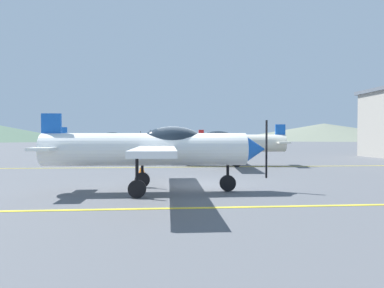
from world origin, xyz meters
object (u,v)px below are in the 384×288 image
(airplane_near, at_px, (155,148))
(traffic_cone_front, at_px, (142,168))
(airplane_mid, at_px, (227,142))
(airplane_far, at_px, (105,141))
(airplane_back, at_px, (174,140))
(car_sedan, at_px, (267,143))

(airplane_near, distance_m, traffic_cone_front, 5.68)
(airplane_near, distance_m, airplane_mid, 10.51)
(airplane_far, relative_size, traffic_cone_front, 14.20)
(airplane_mid, xyz_separation_m, traffic_cone_front, (-4.90, -4.14, -1.12))
(airplane_near, xyz_separation_m, airplane_back, (1.45, 26.96, 0.00))
(airplane_mid, xyz_separation_m, airplane_far, (-8.56, 7.69, 0.00))
(airplane_near, height_order, airplane_far, same)
(airplane_back, bearing_deg, airplane_mid, -81.11)
(car_sedan, distance_m, traffic_cone_front, 33.01)
(airplane_mid, bearing_deg, airplane_back, 98.89)
(airplane_mid, relative_size, car_sedan, 1.81)
(airplane_far, bearing_deg, car_sedan, 42.98)
(car_sedan, bearing_deg, airplane_far, -137.02)
(car_sedan, xyz_separation_m, traffic_cone_front, (-15.12, -29.33, -0.56))
(airplane_mid, bearing_deg, car_sedan, 67.92)
(airplane_mid, height_order, traffic_cone_front, airplane_mid)
(airplane_back, bearing_deg, airplane_near, -93.08)
(airplane_back, xyz_separation_m, traffic_cone_front, (-2.20, -21.44, -1.12))
(car_sedan, bearing_deg, traffic_cone_front, -117.28)
(airplane_mid, relative_size, airplane_back, 1.01)
(traffic_cone_front, bearing_deg, car_sedan, 62.72)
(traffic_cone_front, bearing_deg, airplane_far, 107.19)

